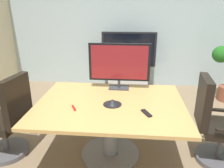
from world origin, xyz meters
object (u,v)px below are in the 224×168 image
conference_table (110,116)px  wall_display_unit (128,70)px  remote_control (146,113)px  office_chair_right (215,128)px  conference_phone (112,102)px  tv_monitor (119,64)px  office_chair_left (9,123)px

conference_table → wall_display_unit: bearing=85.8°
wall_display_unit → remote_control: wall_display_unit is taller
office_chair_right → conference_phone: (-1.25, -0.07, 0.32)m
tv_monitor → wall_display_unit: tv_monitor is taller
conference_table → conference_phone: size_ratio=8.09×
wall_display_unit → office_chair_right: bearing=-65.7°
tv_monitor → wall_display_unit: size_ratio=0.64×
office_chair_right → remote_control: bearing=113.7°
office_chair_right → wall_display_unit: (-1.10, 2.43, -0.01)m
office_chair_left → conference_phone: (1.31, 0.05, 0.32)m
office_chair_right → conference_phone: 1.29m
office_chair_left → office_chair_right: (2.56, 0.12, 0.00)m
office_chair_left → wall_display_unit: 2.94m
office_chair_right → remote_control: (-0.86, -0.27, 0.30)m
remote_control → conference_phone: bearing=126.5°
conference_table → office_chair_left: bearing=-175.3°
office_chair_right → tv_monitor: (-1.20, 0.49, 0.65)m
office_chair_left → remote_control: bearing=93.0°
conference_table → remote_control: 0.53m
office_chair_right → conference_phone: office_chair_right is taller
tv_monitor → remote_control: tv_monitor is taller
tv_monitor → wall_display_unit: 2.06m
office_chair_right → office_chair_left: bearing=99.1°
conference_table → tv_monitor: (0.08, 0.50, 0.54)m
office_chair_left → remote_control: size_ratio=6.41×
tv_monitor → remote_control: (0.34, -0.76, -0.35)m
conference_table → tv_monitor: tv_monitor is taller
office_chair_left → office_chair_right: 2.56m
wall_display_unit → office_chair_left: bearing=-119.7°
office_chair_right → wall_display_unit: size_ratio=0.83×
conference_table → wall_display_unit: wall_display_unit is taller
office_chair_left → tv_monitor: size_ratio=1.30×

